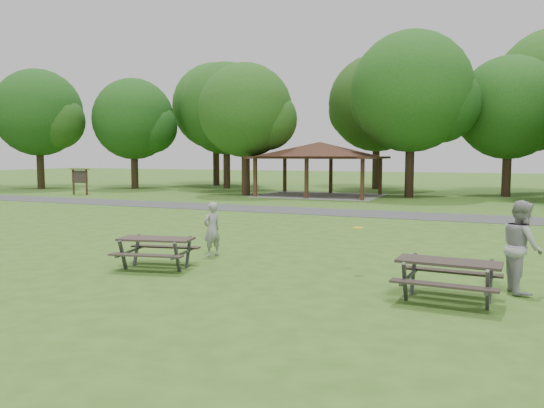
{
  "coord_description": "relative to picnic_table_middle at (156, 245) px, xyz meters",
  "views": [
    {
      "loc": [
        7.6,
        -11.32,
        2.84
      ],
      "look_at": [
        1.0,
        4.0,
        1.3
      ],
      "focal_mm": 35.0,
      "sensor_mm": 36.0,
      "label": 1
    }
  ],
  "objects": [
    {
      "name": "tree_row_a",
      "position": [
        -27.64,
        22.44,
        5.56
      ],
      "size": [
        7.56,
        7.2,
        9.97
      ],
      "color": "black",
      "rests_on": "ground"
    },
    {
      "name": "asphalt_path",
      "position": [
        0.27,
        14.41,
        -0.58
      ],
      "size": [
        120.0,
        3.2,
        0.02
      ],
      "primitive_type": "cube",
      "color": "#3F3F41",
      "rests_on": "ground"
    },
    {
      "name": "pavilion",
      "position": [
        -3.73,
        24.41,
        2.47
      ],
      "size": [
        8.6,
        7.01,
        3.76
      ],
      "color": "#3D2716",
      "rests_on": "ground"
    },
    {
      "name": "tree_deep_b",
      "position": [
        -1.63,
        33.44,
        6.3
      ],
      "size": [
        8.4,
        8.0,
        11.13
      ],
      "color": "black",
      "rests_on": "ground"
    },
    {
      "name": "tree_row_c",
      "position": [
        -13.63,
        29.44,
        5.95
      ],
      "size": [
        8.19,
        7.8,
        10.67
      ],
      "color": "#302015",
      "rests_on": "ground"
    },
    {
      "name": "ground",
      "position": [
        0.27,
        0.41,
        -0.59
      ],
      "size": [
        160.0,
        160.0,
        0.0
      ],
      "primitive_type": "plane",
      "color": "#37631C",
      "rests_on": "ground"
    },
    {
      "name": "tree_deep_a",
      "position": [
        -16.63,
        32.94,
        6.54
      ],
      "size": [
        8.4,
        8.0,
        11.38
      ],
      "color": "black",
      "rests_on": "ground"
    },
    {
      "name": "tree_row_b",
      "position": [
        -20.65,
        25.94,
        5.08
      ],
      "size": [
        7.14,
        6.8,
        9.28
      ],
      "color": "#302115",
      "rests_on": "ground"
    },
    {
      "name": "tree_row_f",
      "position": [
        8.36,
        28.94,
        5.25
      ],
      "size": [
        7.35,
        7.0,
        9.55
      ],
      "color": "#321E16",
      "rests_on": "ground"
    },
    {
      "name": "picnic_table_middle",
      "position": [
        0.0,
        0.0,
        0.0
      ],
      "size": [
        2.11,
        1.83,
        0.8
      ],
      "color": "#332925",
      "rests_on": "ground"
    },
    {
      "name": "frisbee_in_flight",
      "position": [
        4.8,
        1.45,
        0.52
      ],
      "size": [
        0.29,
        0.29,
        0.02
      ],
      "color": "yellow",
      "rests_on": "ground"
    },
    {
      "name": "tree_row_e",
      "position": [
        2.37,
        25.44,
        6.19
      ],
      "size": [
        8.4,
        8.0,
        11.02
      ],
      "color": "black",
      "rests_on": "ground"
    },
    {
      "name": "notice_board",
      "position": [
        -19.73,
        18.41,
        0.72
      ],
      "size": [
        1.6,
        0.3,
        1.88
      ],
      "color": "#341E13",
      "rests_on": "ground"
    },
    {
      "name": "frisbee_thrower",
      "position": [
        0.5,
        1.95,
        0.18
      ],
      "size": [
        0.55,
        0.66,
        1.54
      ],
      "primitive_type": "imported",
      "rotation": [
        0.0,
        0.0,
        -1.95
      ],
      "color": "gray",
      "rests_on": "ground"
    },
    {
      "name": "tree_row_d",
      "position": [
        -8.65,
        22.94,
        5.18
      ],
      "size": [
        6.93,
        6.6,
        9.27
      ],
      "color": "#311F15",
      "rests_on": "ground"
    },
    {
      "name": "frisbee_catcher",
      "position": [
        8.33,
        1.04,
        0.37
      ],
      "size": [
        0.96,
        1.1,
        1.93
      ],
      "primitive_type": "imported",
      "rotation": [
        0.0,
        0.0,
        1.85
      ],
      "color": "#9F9FA2",
      "rests_on": "ground"
    },
    {
      "name": "picnic_table_far",
      "position": [
        7.01,
        -0.3,
        0.03
      ],
      "size": [
        2.0,
        1.64,
        0.84
      ],
      "color": "#2D2521",
      "rests_on": "ground"
    }
  ]
}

